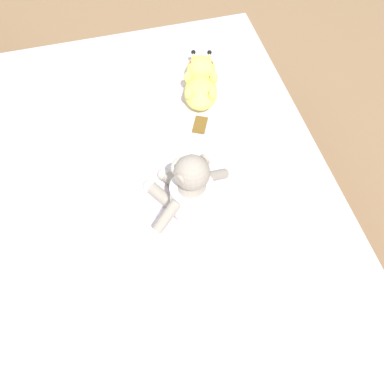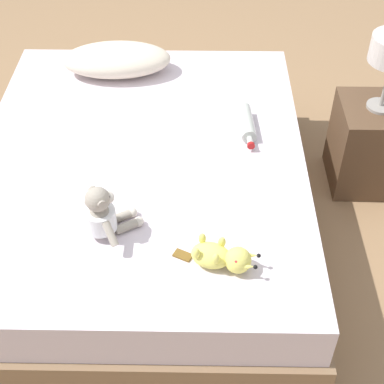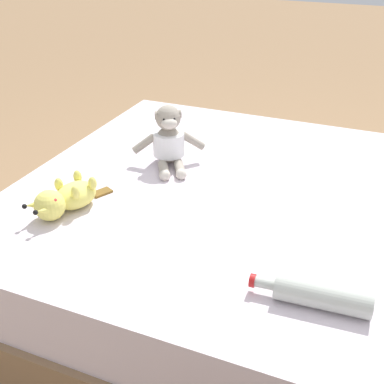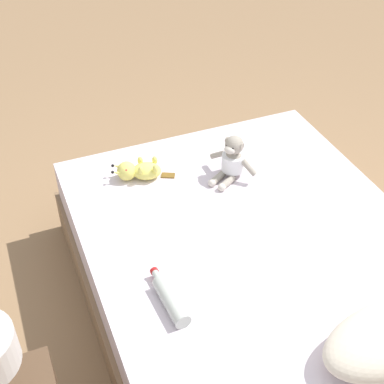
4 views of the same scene
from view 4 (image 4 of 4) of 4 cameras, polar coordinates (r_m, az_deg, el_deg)
ground_plane at (r=2.85m, az=6.14°, el=-12.04°), size 16.00×16.00×0.00m
bed at (r=2.67m, az=6.49°, el=-8.86°), size 1.54×1.94×0.48m
plush_monkey at (r=2.79m, az=4.25°, el=3.34°), size 0.25×0.26×0.24m
plush_yellow_creature at (r=2.81m, az=-5.67°, el=2.26°), size 0.33×0.16×0.10m
glass_bottle at (r=2.20m, az=-2.29°, el=-11.23°), size 0.08×0.30×0.07m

